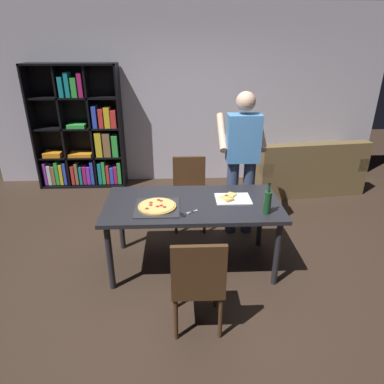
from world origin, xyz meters
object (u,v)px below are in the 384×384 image
object	(u,v)px
person_serving_pizza	(242,157)
pepperoni_pizza_on_tray	(157,207)
dining_table	(193,209)
chair_near_camera	(198,280)
wine_bottle	(267,202)
chair_far_side	(189,188)
bookshelf	(83,135)
couch	(305,172)
kitchen_scissors	(186,214)

from	to	relation	value
person_serving_pizza	pepperoni_pizza_on_tray	world-z (taller)	person_serving_pizza
dining_table	chair_near_camera	distance (m)	0.94
person_serving_pizza	wine_bottle	distance (m)	0.98
chair_far_side	bookshelf	xyz separation A→B (m)	(-1.68, 1.45, 0.34)
chair_near_camera	bookshelf	world-z (taller)	bookshelf
dining_table	wine_bottle	size ratio (longest dim) A/B	5.62
pepperoni_pizza_on_tray	wine_bottle	xyz separation A→B (m)	(1.04, -0.15, 0.10)
bookshelf	pepperoni_pizza_on_tray	xyz separation A→B (m)	(1.33, -2.49, -0.08)
dining_table	pepperoni_pizza_on_tray	xyz separation A→B (m)	(-0.35, -0.11, 0.09)
dining_table	couch	bearing A→B (deg)	46.17
pepperoni_pizza_on_tray	bookshelf	bearing A→B (deg)	118.07
couch	pepperoni_pizza_on_tray	size ratio (longest dim) A/B	4.10
chair_far_side	person_serving_pizza	bearing A→B (deg)	-19.65
chair_near_camera	dining_table	bearing A→B (deg)	90.00
wine_bottle	kitchen_scissors	distance (m)	0.77
couch	bookshelf	bearing A→B (deg)	173.79
chair_near_camera	pepperoni_pizza_on_tray	xyz separation A→B (m)	(-0.35, 0.81, 0.25)
chair_near_camera	person_serving_pizza	bearing A→B (deg)	69.30
chair_far_side	person_serving_pizza	world-z (taller)	person_serving_pizza
chair_near_camera	pepperoni_pizza_on_tray	size ratio (longest dim) A/B	2.07
pepperoni_pizza_on_tray	kitchen_scissors	xyz separation A→B (m)	(0.28, -0.14, -0.01)
dining_table	chair_near_camera	size ratio (longest dim) A/B	1.97
couch	pepperoni_pizza_on_tray	xyz separation A→B (m)	(-2.26, -2.10, 0.46)
kitchen_scissors	dining_table	bearing A→B (deg)	73.39
dining_table	chair_far_side	world-z (taller)	chair_far_side
person_serving_pizza	pepperoni_pizza_on_tray	size ratio (longest dim) A/B	4.02
kitchen_scissors	pepperoni_pizza_on_tray	bearing A→B (deg)	153.21
couch	kitchen_scissors	bearing A→B (deg)	-131.52
pepperoni_pizza_on_tray	wine_bottle	size ratio (longest dim) A/B	1.38
wine_bottle	chair_far_side	bearing A→B (deg)	120.16
dining_table	pepperoni_pizza_on_tray	bearing A→B (deg)	-162.39
pepperoni_pizza_on_tray	chair_near_camera	bearing A→B (deg)	-66.59
pepperoni_pizza_on_tray	kitchen_scissors	world-z (taller)	pepperoni_pizza_on_tray
chair_near_camera	kitchen_scissors	bearing A→B (deg)	96.36
chair_near_camera	kitchen_scissors	size ratio (longest dim) A/B	4.69
chair_near_camera	person_serving_pizza	size ratio (longest dim) A/B	0.51
chair_near_camera	chair_far_side	xyz separation A→B (m)	(0.00, 1.85, 0.00)
dining_table	chair_near_camera	xyz separation A→B (m)	(-0.00, -0.93, -0.17)
wine_bottle	kitchen_scissors	xyz separation A→B (m)	(-0.77, 0.01, -0.11)
person_serving_pizza	pepperoni_pizza_on_tray	bearing A→B (deg)	-139.84
dining_table	kitchen_scissors	size ratio (longest dim) A/B	9.25
chair_near_camera	couch	bearing A→B (deg)	56.78
pepperoni_pizza_on_tray	wine_bottle	distance (m)	1.06
couch	kitchen_scissors	distance (m)	3.02
couch	chair_far_side	bearing A→B (deg)	-150.91
chair_far_side	bookshelf	world-z (taller)	bookshelf
couch	pepperoni_pizza_on_tray	distance (m)	3.12
bookshelf	person_serving_pizza	distance (m)	2.84
chair_far_side	person_serving_pizza	xyz separation A→B (m)	(0.62, -0.22, 0.49)
chair_far_side	couch	bearing A→B (deg)	29.09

